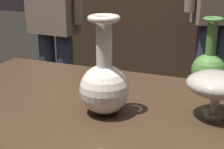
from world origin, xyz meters
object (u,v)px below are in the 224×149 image
object	(u,v)px
vase_centerpiece	(104,83)
vase_left_accent	(209,67)
visitor_near_left	(54,12)
visitor_center_back	(219,0)
vase_tall_behind	(217,85)

from	to	relation	value
vase_centerpiece	vase_left_accent	bearing A→B (deg)	53.24
visitor_near_left	vase_centerpiece	bearing A→B (deg)	131.92
visitor_near_left	visitor_center_back	size ratio (longest dim) A/B	0.93
vase_tall_behind	visitor_center_back	distance (m)	1.52
visitor_center_back	vase_centerpiece	bearing A→B (deg)	56.04
vase_centerpiece	vase_tall_behind	size ratio (longest dim) A/B	1.69
vase_centerpiece	vase_left_accent	distance (m)	0.38
vase_centerpiece	visitor_center_back	world-z (taller)	visitor_center_back
vase_tall_behind	visitor_center_back	world-z (taller)	visitor_center_back
vase_tall_behind	vase_left_accent	world-z (taller)	vase_left_accent
vase_centerpiece	visitor_near_left	world-z (taller)	visitor_near_left
vase_tall_behind	vase_left_accent	xyz separation A→B (m)	(-0.04, 0.22, -0.02)
vase_centerpiece	vase_left_accent	size ratio (longest dim) A/B	1.15
vase_tall_behind	visitor_near_left	world-z (taller)	visitor_near_left
vase_left_accent	visitor_near_left	size ratio (longest dim) A/B	0.15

